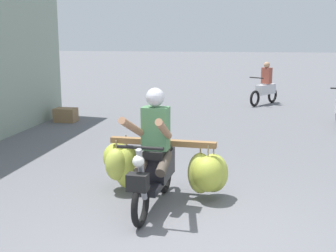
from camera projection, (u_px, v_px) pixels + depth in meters
ground_plane at (172, 242)px, 4.86m from camera, size 120.00×120.00×0.00m
motorbike_main_loaded at (159, 164)px, 6.10m from camera, size 1.89×1.87×1.58m
motorbike_distant_ahead_left at (265, 87)px, 14.55m from camera, size 0.96×1.41×1.40m
produce_crate at (66, 115)px, 11.66m from camera, size 0.56×0.40×0.36m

